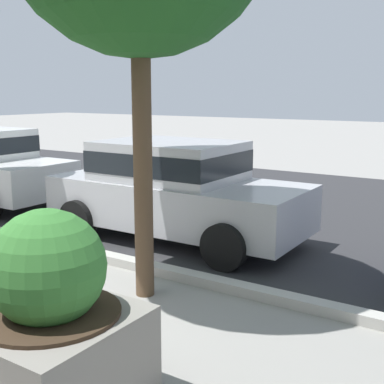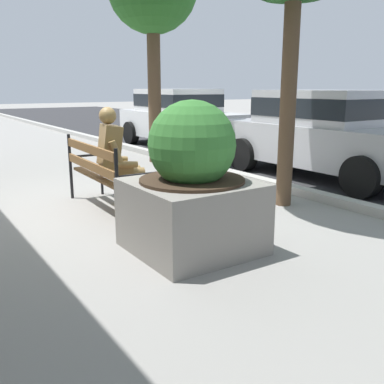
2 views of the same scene
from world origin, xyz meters
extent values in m
plane|color=gray|center=(0.00, 0.00, 0.00)|extent=(80.00, 80.00, 0.00)
cube|color=#B2AFA8|center=(0.00, 2.90, 0.06)|extent=(60.00, 0.20, 0.12)
cube|color=brown|center=(0.25, -0.01, 0.45)|extent=(1.70, 0.16, 0.04)
cube|color=brown|center=(0.25, 0.17, 0.45)|extent=(1.70, 0.16, 0.04)
cube|color=brown|center=(0.26, 0.35, 0.45)|extent=(1.70, 0.16, 0.04)
cube|color=brown|center=(0.25, -0.10, 0.62)|extent=(1.70, 0.08, 0.11)
cube|color=brown|center=(0.25, -0.10, 0.84)|extent=(1.70, 0.08, 0.11)
cylinder|color=black|center=(-0.62, 0.40, 0.23)|extent=(0.04, 0.04, 0.45)
cylinder|color=black|center=(-0.63, -0.07, 0.47)|extent=(0.04, 0.04, 0.95)
cube|color=black|center=(-0.63, 0.20, 0.62)|extent=(0.05, 0.48, 0.03)
cylinder|color=black|center=(1.14, 0.35, 0.23)|extent=(0.04, 0.04, 0.45)
cylinder|color=black|center=(1.13, -0.12, 0.47)|extent=(0.04, 0.04, 0.95)
cube|color=black|center=(1.13, 0.15, 0.62)|extent=(0.05, 0.48, 0.03)
cube|color=olive|center=(0.38, 0.23, 0.56)|extent=(0.39, 0.37, 0.16)
cube|color=olive|center=(0.36, 0.14, 0.88)|extent=(0.40, 0.34, 0.55)
sphere|color=olive|center=(0.36, 0.13, 1.26)|extent=(0.22, 0.22, 0.22)
cylinder|color=olive|center=(0.15, 0.19, 0.83)|extent=(0.12, 0.19, 0.29)
cylinder|color=olive|center=(0.16, 0.33, 0.66)|extent=(0.12, 0.28, 0.10)
cylinder|color=olive|center=(0.58, 0.12, 0.83)|extent=(0.12, 0.19, 0.29)
cylinder|color=olive|center=(0.62, 0.26, 0.66)|extent=(0.12, 0.28, 0.10)
cylinder|color=olive|center=(0.31, 0.39, 0.52)|extent=(0.19, 0.38, 0.14)
cylinder|color=olive|center=(0.34, 0.56, 0.25)|extent=(0.11, 0.11, 0.50)
cube|color=olive|center=(0.35, 0.62, 0.04)|extent=(0.15, 0.25, 0.07)
cylinder|color=olive|center=(0.49, 0.36, 0.52)|extent=(0.19, 0.38, 0.14)
cylinder|color=olive|center=(0.52, 0.54, 0.25)|extent=(0.11, 0.11, 0.50)
cube|color=olive|center=(0.53, 0.59, 0.04)|extent=(0.15, 0.25, 0.07)
cube|color=olive|center=(0.66, 0.61, 0.08)|extent=(0.31, 0.22, 0.16)
cube|color=gray|center=(2.11, 0.24, 0.35)|extent=(1.16, 1.16, 0.71)
cylinder|color=#38281C|center=(2.11, 0.24, 0.72)|extent=(1.04, 1.04, 0.03)
sphere|color=#387A33|center=(2.11, 0.24, 1.07)|extent=(0.86, 0.86, 0.86)
cylinder|color=brown|center=(-2.82, 2.57, 1.47)|extent=(0.28, 0.28, 2.95)
cylinder|color=brown|center=(1.38, 2.28, 1.55)|extent=(0.21, 0.21, 3.10)
cube|color=silver|center=(-4.60, 4.34, 0.61)|extent=(4.11, 1.72, 0.70)
cube|color=silver|center=(-4.75, 4.34, 1.26)|extent=(2.14, 1.58, 0.60)
cube|color=black|center=(-4.75, 4.34, 1.26)|extent=(2.15, 1.59, 0.33)
cylinder|color=black|center=(-3.28, 5.20, 0.32)|extent=(0.64, 0.22, 0.64)
cylinder|color=black|center=(-3.27, 3.50, 0.32)|extent=(0.64, 0.22, 0.64)
cylinder|color=black|center=(-5.94, 5.18, 0.32)|extent=(0.64, 0.22, 0.64)
cylinder|color=black|center=(-5.93, 3.48, 0.32)|extent=(0.64, 0.22, 0.64)
cube|color=#B7B7BC|center=(0.41, 4.34, 0.61)|extent=(4.11, 1.72, 0.70)
cube|color=#B7B7BC|center=(0.26, 4.34, 1.26)|extent=(2.14, 1.58, 0.60)
cube|color=black|center=(0.26, 4.34, 1.26)|extent=(2.15, 1.59, 0.33)
cylinder|color=black|center=(1.74, 3.50, 0.32)|extent=(0.64, 0.22, 0.64)
cylinder|color=black|center=(-0.93, 5.18, 0.32)|extent=(0.64, 0.22, 0.64)
cylinder|color=black|center=(-0.92, 3.48, 0.32)|extent=(0.64, 0.22, 0.64)
camera|label=1|loc=(4.88, -2.10, 2.31)|focal=47.59mm
camera|label=2|loc=(5.62, -2.10, 1.62)|focal=40.97mm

